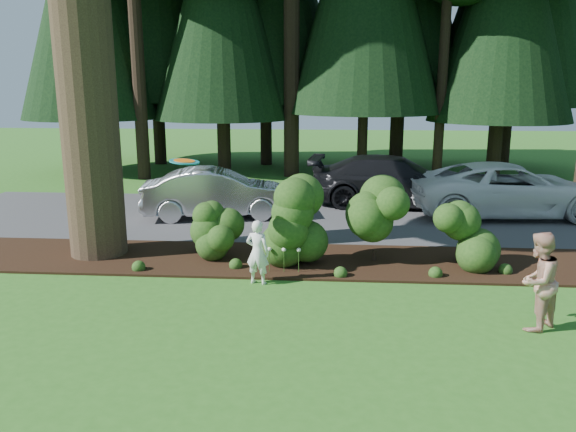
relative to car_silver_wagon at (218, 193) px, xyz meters
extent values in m
plane|color=#2C651D|center=(2.61, -7.19, -0.74)|extent=(80.00, 80.00, 0.00)
cube|color=black|center=(2.61, -3.94, -0.71)|extent=(16.00, 2.50, 0.05)
cube|color=#38383A|center=(2.61, 0.31, -0.72)|extent=(22.00, 6.00, 0.03)
sphere|color=#1D3F13|center=(0.61, -3.99, -0.08)|extent=(1.08, 1.08, 1.08)
cylinder|color=black|center=(0.61, -3.99, -0.59)|extent=(0.08, 0.08, 0.30)
sphere|color=#1D3F13|center=(2.41, -4.19, 0.20)|extent=(1.35, 1.35, 1.35)
cylinder|color=black|center=(2.41, -4.19, -0.59)|extent=(0.08, 0.08, 0.30)
sphere|color=#1D3F13|center=(4.21, -3.89, 0.09)|extent=(1.26, 1.26, 1.26)
cylinder|color=black|center=(4.21, -3.89, -0.59)|extent=(0.08, 0.08, 0.30)
sphere|color=#1D3F13|center=(6.01, -4.09, -0.02)|extent=(1.17, 1.17, 1.17)
cylinder|color=black|center=(6.01, -4.09, -0.59)|extent=(0.08, 0.08, 0.30)
cylinder|color=#1D3F13|center=(2.01, -4.79, -0.49)|extent=(0.01, 0.01, 0.50)
sphere|color=white|center=(2.01, -4.79, -0.22)|extent=(0.09, 0.09, 0.09)
cylinder|color=#1D3F13|center=(2.31, -4.79, -0.49)|extent=(0.01, 0.01, 0.50)
sphere|color=white|center=(2.31, -4.79, -0.22)|extent=(0.09, 0.09, 0.09)
cylinder|color=#1D3F13|center=(2.61, -4.79, -0.49)|extent=(0.01, 0.01, 0.50)
sphere|color=white|center=(2.61, -4.79, -0.22)|extent=(0.09, 0.09, 0.09)
cylinder|color=black|center=(-6.89, 6.81, 4.16)|extent=(0.50, 0.50, 9.80)
cylinder|color=black|center=(-4.39, 7.31, 3.81)|extent=(0.50, 0.50, 9.10)
cylinder|color=black|center=(-1.39, 7.81, 4.51)|extent=(0.50, 0.50, 10.50)
cylinder|color=black|center=(1.61, 6.31, 3.64)|extent=(0.50, 0.50, 8.75)
cylinder|color=black|center=(4.61, 7.31, 4.86)|extent=(0.50, 0.50, 11.20)
cylinder|color=black|center=(7.61, 8.31, 3.99)|extent=(0.50, 0.50, 9.45)
cylinder|color=black|center=(10.11, 6.81, 4.69)|extent=(0.50, 0.50, 10.85)
cylinder|color=black|center=(12.61, 8.81, 4.16)|extent=(0.50, 0.50, 9.80)
cylinder|color=black|center=(-5.39, 11.31, 4.86)|extent=(0.50, 0.50, 11.20)
cylinder|color=black|center=(0.11, 10.81, 4.51)|extent=(0.50, 0.50, 10.50)
cylinder|color=black|center=(6.11, 11.81, 5.21)|extent=(0.50, 0.50, 11.90)
cylinder|color=black|center=(11.11, 11.31, 4.34)|extent=(0.50, 0.50, 10.15)
imported|color=#B9B8BE|center=(0.00, 0.00, 0.00)|extent=(4.48, 2.24, 1.41)
imported|color=white|center=(8.42, 0.82, 0.07)|extent=(5.78, 3.05, 1.55)
imported|color=black|center=(5.28, 2.01, 0.08)|extent=(5.58, 2.70, 1.57)
imported|color=white|center=(1.85, -5.39, -0.10)|extent=(0.52, 0.41, 1.27)
imported|color=#A83716|center=(6.49, -7.13, 0.06)|extent=(0.97, 0.96, 1.59)
cylinder|color=teal|center=(0.52, -5.53, 1.66)|extent=(0.56, 0.56, 0.09)
cylinder|color=orange|center=(0.52, -5.53, 1.68)|extent=(0.39, 0.39, 0.06)
camera|label=1|loc=(3.20, -15.69, 3.06)|focal=35.00mm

